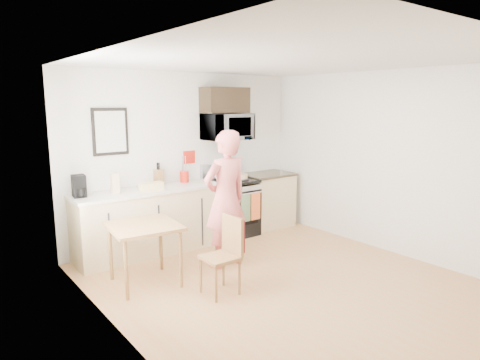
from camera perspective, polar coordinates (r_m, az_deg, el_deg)
floor at (r=5.30m, az=6.17°, el=-13.63°), size 4.60×4.60×0.00m
back_wall at (r=6.75m, az=-7.21°, el=3.03°), size 4.00×0.04×2.60m
left_wall at (r=3.84m, az=-15.63°, el=-2.81°), size 0.04×4.60×2.60m
right_wall at (r=6.46m, az=19.37°, el=2.20°), size 0.04×4.60×2.60m
ceiling at (r=4.87m, az=6.78°, el=15.59°), size 4.00×4.60×0.04m
window at (r=4.55m, az=-19.15°, el=2.21°), size 0.06×1.40×1.50m
cabinet_left at (r=6.29m, az=-11.97°, el=-5.56°), size 2.10×0.60×0.90m
countertop_left at (r=6.18m, az=-12.13°, el=-1.37°), size 2.14×0.64×0.04m
cabinet_right at (r=7.48m, az=3.61°, el=-2.81°), size 0.84×0.60×0.90m
countertop_right at (r=7.39m, az=3.65°, el=0.74°), size 0.88×0.64×0.04m
range at (r=6.98m, az=-1.22°, el=-3.86°), size 0.76×0.70×1.16m
microwave at (r=6.86m, az=-1.79°, el=7.08°), size 0.76×0.51×0.42m
upper_cabinet at (r=6.89m, az=-2.03°, el=10.59°), size 0.76×0.35×0.40m
wall_art at (r=6.17m, az=-16.91°, el=6.19°), size 0.50×0.04×0.65m
wall_trivet at (r=6.76m, az=-6.78°, el=3.05°), size 0.20×0.02×0.20m
person at (r=5.57m, az=-1.91°, el=-2.58°), size 0.67×0.45×1.81m
dining_table at (r=5.19m, az=-12.69°, el=-6.72°), size 0.78×0.78×0.73m
chair at (r=4.90m, az=-1.49°, el=-8.45°), size 0.42×0.38×0.89m
knife_block at (r=6.47m, az=-10.77°, el=0.41°), size 0.11×0.15×0.23m
utensil_crock at (r=6.59m, az=-7.44°, el=1.12°), size 0.14×0.14×0.41m
fruit_bowl at (r=6.18m, az=-12.76°, el=-0.86°), size 0.20×0.20×0.09m
milk_carton at (r=5.97m, az=-16.33°, el=-0.47°), size 0.11×0.11×0.27m
coffee_maker at (r=5.89m, az=-20.65°, el=-0.84°), size 0.18×0.25×0.28m
bread_bag at (r=6.04m, az=-11.70°, el=-0.86°), size 0.32×0.17×0.11m
cake at (r=6.86m, az=0.08°, el=0.42°), size 0.27×0.27×0.09m
kettle at (r=6.88m, az=-2.89°, el=0.84°), size 0.17×0.17×0.21m
pot at (r=6.68m, az=-2.09°, el=0.24°), size 0.21×0.35×0.10m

